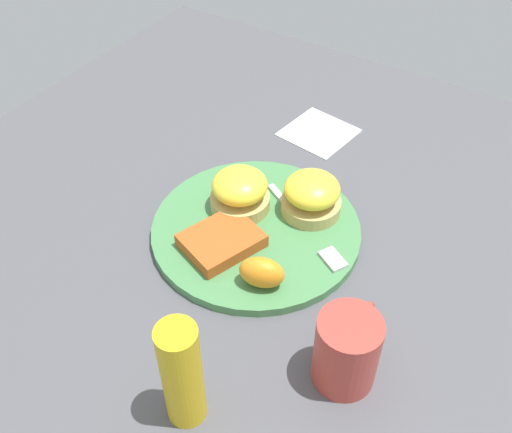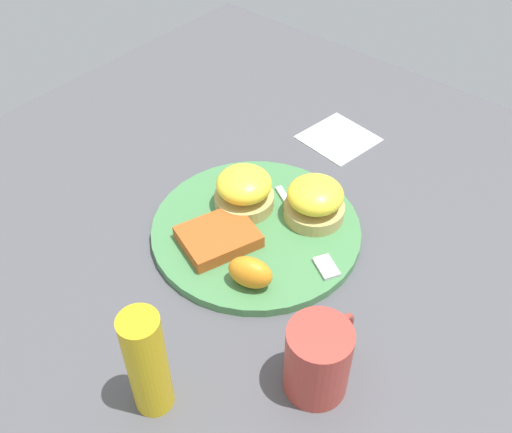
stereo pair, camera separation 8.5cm
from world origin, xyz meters
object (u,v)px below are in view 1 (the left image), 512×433
object	(u,v)px
hashbrown_patty	(222,241)
fork	(308,230)
sandwich_benedict_left	(312,195)
condiment_bottle	(182,375)
sandwich_benedict_right	(240,191)
orange_wedge	(262,272)
cup	(347,350)

from	to	relation	value
hashbrown_patty	fork	distance (m)	0.13
sandwich_benedict_left	condiment_bottle	distance (m)	0.35
sandwich_benedict_right	fork	bearing A→B (deg)	-85.67
orange_wedge	fork	xyz separation A→B (m)	(0.12, -0.01, -0.02)
cup	condiment_bottle	xyz separation A→B (m)	(-0.13, 0.13, 0.03)
condiment_bottle	fork	bearing A→B (deg)	2.84
sandwich_benedict_right	hashbrown_patty	world-z (taller)	sandwich_benedict_right
sandwich_benedict_right	fork	xyz separation A→B (m)	(0.01, -0.11, -0.03)
cup	condiment_bottle	size ratio (longest dim) A/B	0.71
orange_wedge	cup	bearing A→B (deg)	-110.98
cup	fork	bearing A→B (deg)	39.10
hashbrown_patty	fork	bearing A→B (deg)	-44.96
sandwich_benedict_left	sandwich_benedict_right	distance (m)	0.10
orange_wedge	sandwich_benedict_left	bearing A→B (deg)	4.57
sandwich_benedict_right	condiment_bottle	size ratio (longest dim) A/B	0.59
sandwich_benedict_right	cup	size ratio (longest dim) A/B	0.84
orange_wedge	fork	world-z (taller)	orange_wedge
sandwich_benedict_left	sandwich_benedict_right	size ratio (longest dim) A/B	1.00
sandwich_benedict_left	cup	world-z (taller)	cup
orange_wedge	cup	size ratio (longest dim) A/B	0.57
hashbrown_patty	orange_wedge	world-z (taller)	orange_wedge
sandwich_benedict_left	fork	size ratio (longest dim) A/B	0.50
fork	cup	size ratio (longest dim) A/B	1.67
hashbrown_patty	fork	size ratio (longest dim) A/B	0.58
cup	condiment_bottle	bearing A→B (deg)	136.86
condiment_bottle	sandwich_benedict_right	bearing A→B (deg)	22.81
fork	condiment_bottle	distance (m)	0.31
fork	cup	distance (m)	0.23
sandwich_benedict_right	condiment_bottle	xyz separation A→B (m)	(-0.30, -0.13, 0.03)
hashbrown_patty	cup	distance (m)	0.25
sandwich_benedict_left	cup	size ratio (longest dim) A/B	0.84
hashbrown_patty	condiment_bottle	world-z (taller)	condiment_bottle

